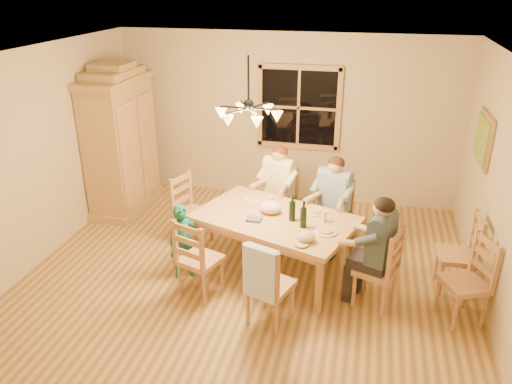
% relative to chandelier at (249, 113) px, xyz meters
% --- Properties ---
extents(floor, '(5.50, 5.50, 0.00)m').
position_rel_chandelier_xyz_m(floor, '(0.00, 0.00, -2.08)').
color(floor, brown).
rests_on(floor, ground).
extents(ceiling, '(5.50, 5.00, 0.02)m').
position_rel_chandelier_xyz_m(ceiling, '(0.00, 0.00, 0.62)').
color(ceiling, white).
rests_on(ceiling, wall_back).
extents(wall_back, '(5.50, 0.02, 2.70)m').
position_rel_chandelier_xyz_m(wall_back, '(0.00, 2.50, -0.73)').
color(wall_back, tan).
rests_on(wall_back, floor).
extents(wall_left, '(0.02, 5.00, 2.70)m').
position_rel_chandelier_xyz_m(wall_left, '(-2.75, 0.00, -0.73)').
color(wall_left, tan).
rests_on(wall_left, floor).
extents(wall_right, '(0.02, 5.00, 2.70)m').
position_rel_chandelier_xyz_m(wall_right, '(2.75, 0.00, -0.73)').
color(wall_right, tan).
rests_on(wall_right, floor).
extents(window, '(1.30, 0.06, 1.30)m').
position_rel_chandelier_xyz_m(window, '(0.20, 2.47, -0.53)').
color(window, black).
rests_on(window, wall_back).
extents(painting, '(0.06, 0.78, 0.64)m').
position_rel_chandelier_xyz_m(painting, '(2.71, 1.20, -0.48)').
color(painting, '#A48347').
rests_on(painting, wall_right).
extents(chandelier, '(0.77, 0.68, 0.71)m').
position_rel_chandelier_xyz_m(chandelier, '(0.00, 0.00, 0.00)').
color(chandelier, black).
rests_on(chandelier, ceiling).
extents(armoire, '(0.66, 1.40, 2.30)m').
position_rel_chandelier_xyz_m(armoire, '(-2.42, 1.49, -1.02)').
color(armoire, '#A48347').
rests_on(armoire, floor).
extents(dining_table, '(2.17, 1.72, 0.76)m').
position_rel_chandelier_xyz_m(dining_table, '(0.29, 0.14, -1.42)').
color(dining_table, tan).
rests_on(dining_table, floor).
extents(chair_far_left, '(0.55, 0.54, 0.99)m').
position_rel_chandelier_xyz_m(chair_far_left, '(0.14, 1.14, -1.77)').
color(chair_far_left, '#A77249').
rests_on(chair_far_left, floor).
extents(chair_far_right, '(0.55, 0.54, 0.99)m').
position_rel_chandelier_xyz_m(chair_far_right, '(0.94, 0.86, -1.77)').
color(chair_far_right, '#A77249').
rests_on(chair_far_right, floor).
extents(chair_near_left, '(0.55, 0.54, 0.99)m').
position_rel_chandelier_xyz_m(chair_near_left, '(-0.45, -0.55, -1.77)').
color(chair_near_left, '#A77249').
rests_on(chair_near_left, floor).
extents(chair_near_right, '(0.55, 0.54, 0.99)m').
position_rel_chandelier_xyz_m(chair_near_right, '(0.44, -0.86, -1.77)').
color(chair_near_right, '#A77249').
rests_on(chair_near_right, floor).
extents(chair_end_left, '(0.54, 0.55, 0.99)m').
position_rel_chandelier_xyz_m(chair_end_left, '(-0.95, 0.58, -1.77)').
color(chair_end_left, '#A77249').
rests_on(chair_end_left, floor).
extents(chair_end_right, '(0.54, 0.55, 0.99)m').
position_rel_chandelier_xyz_m(chair_end_right, '(1.53, -0.30, -1.77)').
color(chair_end_right, '#A77249').
rests_on(chair_end_right, floor).
extents(adult_woman, '(0.50, 0.52, 0.87)m').
position_rel_chandelier_xyz_m(adult_woman, '(0.14, 1.14, -1.24)').
color(adult_woman, '#F2E8BB').
rests_on(adult_woman, floor).
extents(adult_plaid_man, '(0.50, 0.52, 0.87)m').
position_rel_chandelier_xyz_m(adult_plaid_man, '(0.94, 0.86, -1.24)').
color(adult_plaid_man, '#325F89').
rests_on(adult_plaid_man, floor).
extents(adult_slate_man, '(0.52, 0.50, 0.87)m').
position_rel_chandelier_xyz_m(adult_slate_man, '(1.53, -0.30, -1.24)').
color(adult_slate_man, '#394A5B').
rests_on(adult_slate_man, floor).
extents(towel, '(0.39, 0.22, 0.58)m').
position_rel_chandelier_xyz_m(towel, '(0.38, -1.04, -1.38)').
color(towel, '#B6D2F6').
rests_on(towel, chair_near_right).
extents(wine_bottle_a, '(0.08, 0.08, 0.33)m').
position_rel_chandelier_xyz_m(wine_bottle_a, '(0.51, 0.09, -1.15)').
color(wine_bottle_a, black).
rests_on(wine_bottle_a, dining_table).
extents(wine_bottle_b, '(0.08, 0.08, 0.33)m').
position_rel_chandelier_xyz_m(wine_bottle_b, '(0.66, -0.05, -1.15)').
color(wine_bottle_b, black).
rests_on(wine_bottle_b, dining_table).
extents(plate_woman, '(0.26, 0.26, 0.02)m').
position_rel_chandelier_xyz_m(plate_woman, '(-0.09, 0.59, -1.31)').
color(plate_woman, white).
rests_on(plate_woman, dining_table).
extents(plate_plaid, '(0.26, 0.26, 0.02)m').
position_rel_chandelier_xyz_m(plate_plaid, '(0.75, 0.37, -1.31)').
color(plate_plaid, white).
rests_on(plate_plaid, dining_table).
extents(plate_slate, '(0.26, 0.26, 0.02)m').
position_rel_chandelier_xyz_m(plate_slate, '(0.94, -0.13, -1.31)').
color(plate_slate, white).
rests_on(plate_slate, dining_table).
extents(wine_glass_a, '(0.06, 0.06, 0.14)m').
position_rel_chandelier_xyz_m(wine_glass_a, '(0.18, 0.42, -1.25)').
color(wine_glass_a, silver).
rests_on(wine_glass_a, dining_table).
extents(wine_glass_b, '(0.06, 0.06, 0.14)m').
position_rel_chandelier_xyz_m(wine_glass_b, '(0.89, 0.14, -1.25)').
color(wine_glass_b, silver).
rests_on(wine_glass_b, dining_table).
extents(cap, '(0.20, 0.20, 0.11)m').
position_rel_chandelier_xyz_m(cap, '(0.74, -0.38, -1.26)').
color(cap, tan).
rests_on(cap, dining_table).
extents(napkin, '(0.22, 0.19, 0.03)m').
position_rel_chandelier_xyz_m(napkin, '(0.06, -0.01, -1.30)').
color(napkin, '#44577D').
rests_on(napkin, dining_table).
extents(cloth_bundle, '(0.28, 0.22, 0.15)m').
position_rel_chandelier_xyz_m(cloth_bundle, '(0.21, 0.23, -1.24)').
color(cloth_bundle, beige).
rests_on(cloth_bundle, dining_table).
extents(child, '(0.42, 0.39, 0.96)m').
position_rel_chandelier_xyz_m(child, '(-0.78, -0.24, -1.60)').
color(child, '#197164').
rests_on(child, floor).
extents(chair_spare_front, '(0.56, 0.57, 0.99)m').
position_rel_chandelier_xyz_m(chair_spare_front, '(2.45, -0.37, -1.77)').
color(chair_spare_front, '#A77249').
rests_on(chair_spare_front, floor).
extents(chair_spare_back, '(0.45, 0.47, 0.99)m').
position_rel_chandelier_xyz_m(chair_spare_back, '(2.45, 0.23, -1.77)').
color(chair_spare_back, '#A77249').
rests_on(chair_spare_back, floor).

